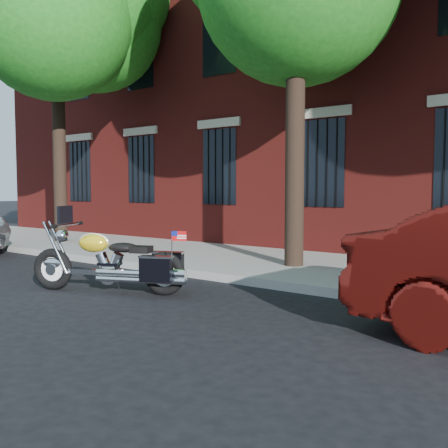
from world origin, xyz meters
The scene contains 6 objects.
ground centered at (0.00, 0.00, 0.00)m, with size 120.00×120.00×0.00m, color black.
curb centered at (0.00, 1.38, 0.07)m, with size 40.00×0.16×0.15m, color gray.
sidewalk centered at (0.00, 3.26, 0.07)m, with size 40.00×3.60×0.15m, color gray.
building centered at (0.00, 10.06, 6.00)m, with size 26.00×10.08×12.00m.
tree_left centered at (-7.08, 2.96, 6.18)m, with size 4.12×3.92×8.54m.
motorcycle centered at (-0.77, -0.42, 0.45)m, with size 2.59×1.41×1.34m.
Camera 1 is at (5.21, -5.44, 1.61)m, focal length 40.00 mm.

